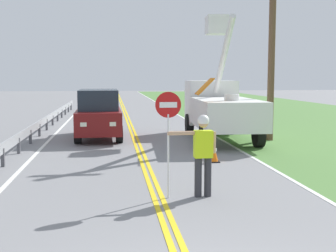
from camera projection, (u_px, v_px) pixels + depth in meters
name	position (u px, v px, depth m)	size (l,w,h in m)	color
grass_verge_right	(329.00, 122.00, 26.16)	(16.00, 110.00, 0.01)	#517F3D
centerline_yellow_left	(128.00, 125.00, 24.70)	(0.11, 110.00, 0.01)	yellow
centerline_yellow_right	(132.00, 125.00, 24.73)	(0.11, 110.00, 0.01)	yellow
edge_line_right	(194.00, 124.00, 25.16)	(0.12, 110.00, 0.01)	silver
edge_line_left	(63.00, 126.00, 24.27)	(0.12, 110.00, 0.01)	silver
flagger_worker	(203.00, 150.00, 9.87)	(1.09, 0.25, 1.83)	#2D2D33
stop_sign_paddle	(168.00, 121.00, 9.68)	(0.56, 0.04, 2.33)	silver
utility_bucket_truck	(219.00, 106.00, 19.24)	(2.89, 6.89, 5.28)	white
oncoming_suv_nearest	(99.00, 114.00, 19.27)	(1.97, 4.63, 2.10)	maroon
utility_pole_near	(272.00, 39.00, 18.35)	(1.80, 0.28, 7.99)	brown
traffic_cone_lead	(213.00, 151.00, 13.99)	(0.40, 0.40, 0.70)	orange
traffic_cone_mid	(203.00, 142.00, 16.09)	(0.40, 0.40, 0.70)	orange
guardrail_left_shoulder	(43.00, 122.00, 21.12)	(0.10, 32.00, 0.71)	#9EA0A3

